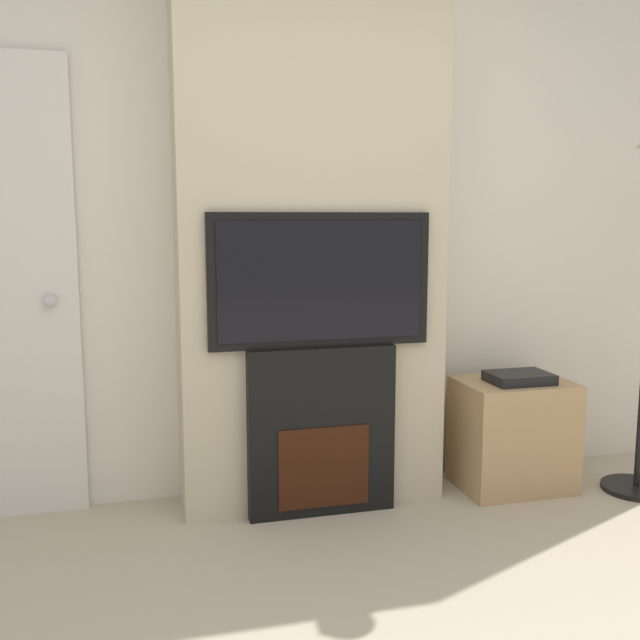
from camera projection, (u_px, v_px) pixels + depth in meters
wall_back at (301, 216)px, 3.46m from camera, size 6.00×0.06×2.70m
chimney_breast at (311, 216)px, 3.27m from camera, size 1.22×0.33×2.70m
fireplace at (320, 430)px, 3.24m from camera, size 0.67×0.15×0.77m
television at (320, 280)px, 3.14m from camera, size 1.00×0.07×0.59m
media_stand at (513, 433)px, 3.55m from camera, size 0.54×0.40×0.60m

